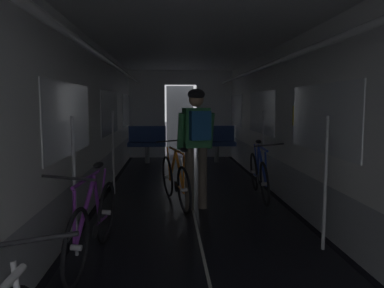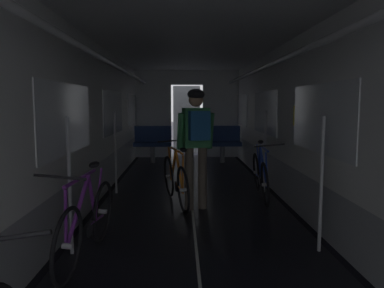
{
  "view_description": "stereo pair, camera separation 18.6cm",
  "coord_description": "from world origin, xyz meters",
  "px_view_note": "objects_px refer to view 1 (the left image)",
  "views": [
    {
      "loc": [
        -0.33,
        -1.6,
        1.52
      ],
      "look_at": [
        0.0,
        3.83,
        0.93
      ],
      "focal_mm": 35.09,
      "sensor_mm": 36.0,
      "label": 1
    },
    {
      "loc": [
        -0.15,
        -1.61,
        1.52
      ],
      "look_at": [
        0.0,
        3.83,
        0.93
      ],
      "focal_mm": 35.09,
      "sensor_mm": 36.0,
      "label": 2
    }
  ],
  "objects_px": {
    "bench_seat_far_left": "(147,141)",
    "bicycle_blue": "(259,174)",
    "bicycle_purple": "(93,222)",
    "bicycle_orange_in_aisle": "(175,180)",
    "person_cyclist_aisle": "(197,135)",
    "bench_seat_far_right": "(216,140)"
  },
  "relations": [
    {
      "from": "bench_seat_far_left",
      "to": "bicycle_blue",
      "type": "distance_m",
      "value": 4.28
    },
    {
      "from": "bicycle_purple",
      "to": "bicycle_orange_in_aisle",
      "type": "relative_size",
      "value": 1.02
    },
    {
      "from": "bench_seat_far_left",
      "to": "person_cyclist_aisle",
      "type": "height_order",
      "value": "person_cyclist_aisle"
    },
    {
      "from": "bench_seat_far_left",
      "to": "bicycle_blue",
      "type": "height_order",
      "value": "bench_seat_far_left"
    },
    {
      "from": "bench_seat_far_left",
      "to": "bench_seat_far_right",
      "type": "xyz_separation_m",
      "value": [
        1.8,
        0.0,
        0.0
      ]
    },
    {
      "from": "bench_seat_far_left",
      "to": "person_cyclist_aisle",
      "type": "relative_size",
      "value": 0.57
    },
    {
      "from": "bench_seat_far_right",
      "to": "person_cyclist_aisle",
      "type": "relative_size",
      "value": 0.57
    },
    {
      "from": "bench_seat_far_left",
      "to": "bicycle_orange_in_aisle",
      "type": "distance_m",
      "value": 4.18
    },
    {
      "from": "bench_seat_far_left",
      "to": "bench_seat_far_right",
      "type": "distance_m",
      "value": 1.8
    },
    {
      "from": "bench_seat_far_right",
      "to": "person_cyclist_aisle",
      "type": "distance_m",
      "value": 4.5
    },
    {
      "from": "bicycle_orange_in_aisle",
      "to": "bicycle_purple",
      "type": "bearing_deg",
      "value": -112.53
    },
    {
      "from": "bicycle_purple",
      "to": "bicycle_orange_in_aisle",
      "type": "xyz_separation_m",
      "value": [
        0.83,
        1.99,
        0.0
      ]
    },
    {
      "from": "bicycle_purple",
      "to": "bicycle_orange_in_aisle",
      "type": "bearing_deg",
      "value": 67.47
    },
    {
      "from": "bicycle_blue",
      "to": "bicycle_orange_in_aisle",
      "type": "distance_m",
      "value": 1.41
    },
    {
      "from": "bicycle_purple",
      "to": "person_cyclist_aisle",
      "type": "height_order",
      "value": "person_cyclist_aisle"
    },
    {
      "from": "bicycle_orange_in_aisle",
      "to": "person_cyclist_aisle",
      "type": "bearing_deg",
      "value": -41.9
    },
    {
      "from": "bench_seat_far_left",
      "to": "bench_seat_far_right",
      "type": "bearing_deg",
      "value": 0.0
    },
    {
      "from": "bench_seat_far_right",
      "to": "bicycle_orange_in_aisle",
      "type": "height_order",
      "value": "bench_seat_far_right"
    },
    {
      "from": "bench_seat_far_right",
      "to": "person_cyclist_aisle",
      "type": "xyz_separation_m",
      "value": [
        -0.84,
        -4.39,
        0.5
      ]
    },
    {
      "from": "bench_seat_far_right",
      "to": "bicycle_blue",
      "type": "distance_m",
      "value": 3.78
    },
    {
      "from": "bicycle_purple",
      "to": "person_cyclist_aisle",
      "type": "bearing_deg",
      "value": 56.79
    },
    {
      "from": "bicycle_purple",
      "to": "bicycle_blue",
      "type": "relative_size",
      "value": 1.0
    }
  ]
}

